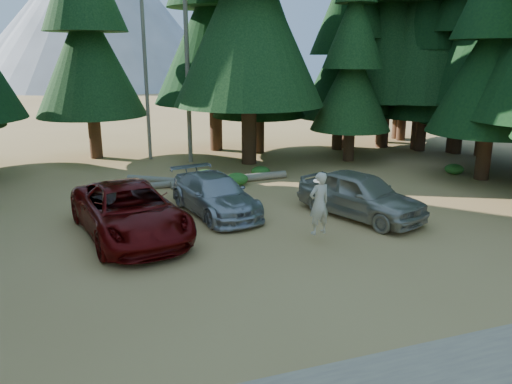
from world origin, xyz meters
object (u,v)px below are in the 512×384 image
Objects in this scene: frisbee_player at (319,203)px; log_mid at (165,180)px; log_right at (230,179)px; silver_minivan_center at (215,194)px; log_left at (161,185)px; red_pickup at (129,211)px; silver_minivan_right at (360,195)px.

frisbee_player reaches higher than log_mid.
log_mid is 3.02m from log_right.
silver_minivan_center reaches higher than log_left.
silver_minivan_right is (8.14, -0.71, -0.01)m from red_pickup.
silver_minivan_right is at bearing -66.93° from log_right.
red_pickup is 1.23× the size of silver_minivan_center.
log_left is at bearing -76.00° from frisbee_player.
log_right is at bearing -96.64° from frisbee_player.
red_pickup is 3.55m from silver_minivan_center.
frisbee_player reaches higher than silver_minivan_center.
log_left is 1.11× the size of log_mid.
frisbee_player is (-2.52, -1.74, 0.42)m from silver_minivan_right.
log_right is (2.88, -0.90, 0.02)m from log_mid.
silver_minivan_right is 9.36m from log_mid.
log_right is (-0.59, 7.99, -1.09)m from frisbee_player.
silver_minivan_right is at bearing -34.30° from silver_minivan_center.
red_pickup reaches higher than silver_minivan_center.
silver_minivan_center is 5.36m from silver_minivan_right.
frisbee_player is 0.49× the size of log_left.
frisbee_player is at bearing -64.74° from log_left.
log_left is (-3.77, 8.15, -1.12)m from frisbee_player.
silver_minivan_right reaches higher than silver_minivan_center.
silver_minivan_center is 4.50m from log_right.
red_pickup is 6.14m from frisbee_player.
silver_minivan_center is 4.61m from frisbee_player.
red_pickup reaches higher than silver_minivan_right.
frisbee_player reaches higher than log_right.
log_mid is at bearing 159.34° from log_right.
silver_minivan_center reaches higher than log_right.
silver_minivan_right is 7.02m from log_right.
red_pickup is at bearing 153.25° from silver_minivan_right.
silver_minivan_right is 3.09m from frisbee_player.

